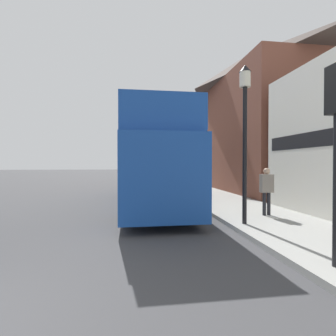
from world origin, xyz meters
TOP-DOWN VIEW (x-y plane):
  - ground_plane at (0.00, 21.00)m, footprint 144.00×144.00m
  - sidewalk at (7.28, 18.00)m, footprint 3.26×108.00m
  - brick_terrace_rear at (11.91, 17.43)m, footprint 6.00×16.56m
  - tour_bus at (3.60, 9.76)m, footprint 2.60×10.88m
  - parked_car_ahead_of_bus at (4.55, 17.88)m, footprint 1.87×4.48m
  - pedestrian_third at (7.42, 5.91)m, footprint 0.44×0.24m
  - lamp_post_nearest at (6.08, 4.78)m, footprint 0.35×0.35m
  - lamp_post_second at (6.15, 14.60)m, footprint 0.35×0.35m
  - lamp_post_third at (6.13, 24.43)m, footprint 0.35×0.35m

SIDE VIEW (x-z plane):
  - ground_plane at x=0.00m, z-range 0.00..0.00m
  - sidewalk at x=7.28m, z-range 0.00..0.14m
  - parked_car_ahead_of_bus at x=4.55m, z-range -0.04..1.36m
  - pedestrian_third at x=7.42m, z-range 0.31..1.98m
  - tour_bus at x=3.60m, z-range -0.18..3.84m
  - lamp_post_second at x=6.15m, z-range 1.01..5.56m
  - lamp_post_nearest at x=6.08m, z-range 1.04..5.83m
  - lamp_post_third at x=6.13m, z-range 1.09..6.31m
  - brick_terrace_rear at x=11.91m, z-range 0.00..10.69m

